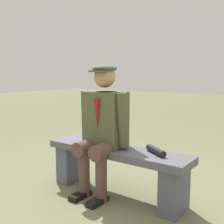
% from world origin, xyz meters
% --- Properties ---
extents(ground_plane, '(30.00, 30.00, 0.00)m').
position_xyz_m(ground_plane, '(0.00, 0.00, 0.00)').
color(ground_plane, '#6A6E4D').
extents(bench, '(1.52, 0.36, 0.48)m').
position_xyz_m(bench, '(0.00, 0.00, 0.32)').
color(bench, '#54545F').
rests_on(bench, ground).
extents(seated_man, '(0.55, 0.52, 1.29)m').
position_xyz_m(seated_man, '(0.12, 0.05, 0.71)').
color(seated_man, '#4F5537').
rests_on(seated_man, ground).
extents(rolled_magazine, '(0.26, 0.20, 0.06)m').
position_xyz_m(rolled_magazine, '(-0.41, -0.04, 0.51)').
color(rolled_magazine, black).
rests_on(rolled_magazine, bench).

